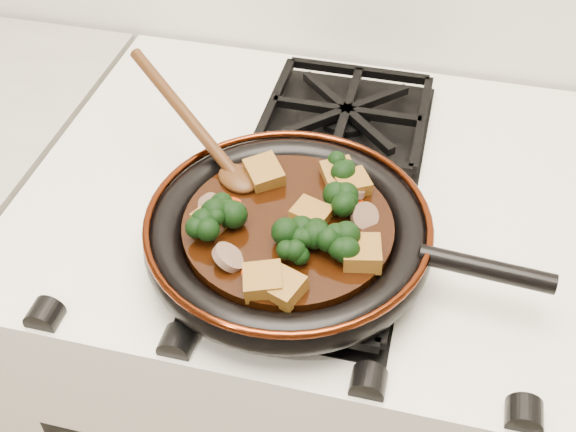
# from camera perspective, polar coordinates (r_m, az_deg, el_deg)

# --- Properties ---
(stove) EXTENTS (0.76, 0.60, 0.90)m
(stove) POSITION_cam_1_polar(r_m,az_deg,el_deg) (1.28, 2.25, -12.98)
(stove) COLOR white
(stove) RESTS_ON ground
(burner_grate_front) EXTENTS (0.23, 0.23, 0.03)m
(burner_grate_front) POSITION_cam_1_polar(r_m,az_deg,el_deg) (0.82, 1.08, -3.36)
(burner_grate_front) COLOR black
(burner_grate_front) RESTS_ON stove
(burner_grate_back) EXTENTS (0.23, 0.23, 0.03)m
(burner_grate_back) POSITION_cam_1_polar(r_m,az_deg,el_deg) (1.03, 4.62, 7.89)
(burner_grate_back) COLOR black
(burner_grate_back) RESTS_ON stove
(skillet) EXTENTS (0.45, 0.32, 0.05)m
(skillet) POSITION_cam_1_polar(r_m,az_deg,el_deg) (0.81, 0.15, -1.36)
(skillet) COLOR black
(skillet) RESTS_ON burner_grate_front
(braising_sauce) EXTENTS (0.24, 0.24, 0.02)m
(braising_sauce) POSITION_cam_1_polar(r_m,az_deg,el_deg) (0.80, 0.00, -1.07)
(braising_sauce) COLOR black
(braising_sauce) RESTS_ON skillet
(tofu_cube_0) EXTENTS (0.06, 0.06, 0.03)m
(tofu_cube_0) POSITION_cam_1_polar(r_m,az_deg,el_deg) (0.85, -1.90, 3.35)
(tofu_cube_0) COLOR brown
(tofu_cube_0) RESTS_ON braising_sauce
(tofu_cube_1) EXTENTS (0.05, 0.05, 0.03)m
(tofu_cube_1) POSITION_cam_1_polar(r_m,az_deg,el_deg) (0.79, 1.78, -0.00)
(tofu_cube_1) COLOR brown
(tofu_cube_1) RESTS_ON braising_sauce
(tofu_cube_2) EXTENTS (0.05, 0.05, 0.03)m
(tofu_cube_2) POSITION_cam_1_polar(r_m,az_deg,el_deg) (0.72, -0.34, -5.67)
(tofu_cube_2) COLOR brown
(tofu_cube_2) RESTS_ON braising_sauce
(tofu_cube_3) EXTENTS (0.05, 0.05, 0.02)m
(tofu_cube_3) POSITION_cam_1_polar(r_m,az_deg,el_deg) (0.76, 5.87, -2.95)
(tofu_cube_3) COLOR brown
(tofu_cube_3) RESTS_ON braising_sauce
(tofu_cube_4) EXTENTS (0.05, 0.05, 0.02)m
(tofu_cube_4) POSITION_cam_1_polar(r_m,az_deg,el_deg) (0.84, 5.05, 2.51)
(tofu_cube_4) COLOR brown
(tofu_cube_4) RESTS_ON braising_sauce
(tofu_cube_5) EXTENTS (0.05, 0.05, 0.03)m
(tofu_cube_5) POSITION_cam_1_polar(r_m,az_deg,el_deg) (0.73, -1.98, -5.19)
(tofu_cube_5) COLOR brown
(tofu_cube_5) RESTS_ON braising_sauce
(tofu_cube_6) EXTENTS (0.05, 0.05, 0.03)m
(tofu_cube_6) POSITION_cam_1_polar(r_m,az_deg,el_deg) (0.85, 4.02, 3.29)
(tofu_cube_6) COLOR brown
(tofu_cube_6) RESTS_ON braising_sauce
(tofu_cube_7) EXTENTS (0.05, 0.05, 0.03)m
(tofu_cube_7) POSITION_cam_1_polar(r_m,az_deg,el_deg) (0.79, -6.00, -0.29)
(tofu_cube_7) COLOR brown
(tofu_cube_7) RESTS_ON braising_sauce
(broccoli_floret_0) EXTENTS (0.08, 0.09, 0.07)m
(broccoli_floret_0) POSITION_cam_1_polar(r_m,az_deg,el_deg) (0.78, -6.51, -0.61)
(broccoli_floret_0) COLOR black
(broccoli_floret_0) RESTS_ON braising_sauce
(broccoli_floret_1) EXTENTS (0.08, 0.09, 0.07)m
(broccoli_floret_1) POSITION_cam_1_polar(r_m,az_deg,el_deg) (0.85, 3.77, 3.74)
(broccoli_floret_1) COLOR black
(broccoli_floret_1) RESTS_ON braising_sauce
(broccoli_floret_2) EXTENTS (0.08, 0.08, 0.06)m
(broccoli_floret_2) POSITION_cam_1_polar(r_m,az_deg,el_deg) (0.77, 1.88, -1.43)
(broccoli_floret_2) COLOR black
(broccoli_floret_2) RESTS_ON braising_sauce
(broccoli_floret_3) EXTENTS (0.08, 0.09, 0.07)m
(broccoli_floret_3) POSITION_cam_1_polar(r_m,az_deg,el_deg) (0.79, -4.92, 0.08)
(broccoli_floret_3) COLOR black
(broccoli_floret_3) RESTS_ON braising_sauce
(broccoli_floret_4) EXTENTS (0.07, 0.08, 0.07)m
(broccoli_floret_4) POSITION_cam_1_polar(r_m,az_deg,el_deg) (0.76, 0.44, -2.47)
(broccoli_floret_4) COLOR black
(broccoli_floret_4) RESTS_ON braising_sauce
(broccoli_floret_5) EXTENTS (0.09, 0.08, 0.06)m
(broccoli_floret_5) POSITION_cam_1_polar(r_m,az_deg,el_deg) (0.76, 3.74, -2.29)
(broccoli_floret_5) COLOR black
(broccoli_floret_5) RESTS_ON braising_sauce
(broccoli_floret_6) EXTENTS (0.08, 0.08, 0.07)m
(broccoli_floret_6) POSITION_cam_1_polar(r_m,az_deg,el_deg) (0.80, 3.55, 0.87)
(broccoli_floret_6) COLOR black
(broccoli_floret_6) RESTS_ON braising_sauce
(carrot_coin_0) EXTENTS (0.03, 0.03, 0.02)m
(carrot_coin_0) POSITION_cam_1_polar(r_m,az_deg,el_deg) (0.74, -2.63, -4.48)
(carrot_coin_0) COLOR #AF2804
(carrot_coin_0) RESTS_ON braising_sauce
(carrot_coin_1) EXTENTS (0.03, 0.03, 0.02)m
(carrot_coin_1) POSITION_cam_1_polar(r_m,az_deg,el_deg) (0.82, 4.88, 1.39)
(carrot_coin_1) COLOR #AF2804
(carrot_coin_1) RESTS_ON braising_sauce
(carrot_coin_2) EXTENTS (0.03, 0.03, 0.02)m
(carrot_coin_2) POSITION_cam_1_polar(r_m,az_deg,el_deg) (0.77, 0.46, -2.24)
(carrot_coin_2) COLOR #AF2804
(carrot_coin_2) RESTS_ON braising_sauce
(carrot_coin_3) EXTENTS (0.03, 0.03, 0.01)m
(carrot_coin_3) POSITION_cam_1_polar(r_m,az_deg,el_deg) (0.81, -4.66, 0.90)
(carrot_coin_3) COLOR #AF2804
(carrot_coin_3) RESTS_ON braising_sauce
(mushroom_slice_0) EXTENTS (0.03, 0.04, 0.03)m
(mushroom_slice_0) POSITION_cam_1_polar(r_m,az_deg,el_deg) (0.81, -5.91, 0.55)
(mushroom_slice_0) COLOR brown
(mushroom_slice_0) RESTS_ON braising_sauce
(mushroom_slice_1) EXTENTS (0.04, 0.04, 0.03)m
(mushroom_slice_1) POSITION_cam_1_polar(r_m,az_deg,el_deg) (0.79, -6.11, -0.60)
(mushroom_slice_1) COLOR brown
(mushroom_slice_1) RESTS_ON braising_sauce
(mushroom_slice_2) EXTENTS (0.04, 0.04, 0.03)m
(mushroom_slice_2) POSITION_cam_1_polar(r_m,az_deg,el_deg) (0.80, 6.06, -0.01)
(mushroom_slice_2) COLOR brown
(mushroom_slice_2) RESTS_ON braising_sauce
(mushroom_slice_3) EXTENTS (0.05, 0.05, 0.03)m
(mushroom_slice_3) POSITION_cam_1_polar(r_m,az_deg,el_deg) (0.75, -4.70, -3.28)
(mushroom_slice_3) COLOR brown
(mushroom_slice_3) RESTS_ON braising_sauce
(mushroom_slice_4) EXTENTS (0.03, 0.04, 0.02)m
(mushroom_slice_4) POSITION_cam_1_polar(r_m,az_deg,el_deg) (0.83, 5.02, 1.91)
(mushroom_slice_4) COLOR brown
(mushroom_slice_4) RESTS_ON braising_sauce
(wooden_spoon) EXTENTS (0.13, 0.11, 0.23)m
(wooden_spoon) POSITION_cam_1_polar(r_m,az_deg,el_deg) (0.87, -6.37, 5.88)
(wooden_spoon) COLOR #3F220D
(wooden_spoon) RESTS_ON braising_sauce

